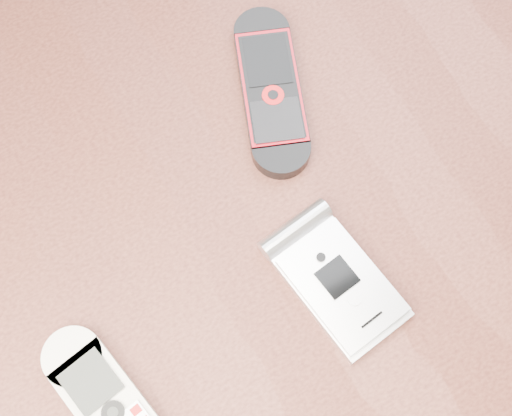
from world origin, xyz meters
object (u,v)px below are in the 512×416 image
object	(u,v)px
table	(251,253)
motorola_razr	(339,283)
nokia_black_red	(271,90)
nokia_white	(111,408)

from	to	relation	value
table	motorola_razr	distance (m)	0.15
table	nokia_black_red	bearing A→B (deg)	51.34
table	nokia_white	bearing A→B (deg)	-153.61
nokia_white	nokia_black_red	xyz separation A→B (m)	(0.23, 0.17, 0.00)
table	motorola_razr	size ratio (longest dim) A/B	10.04
table	motorola_razr	bearing A→B (deg)	-70.63
nokia_white	nokia_black_red	world-z (taller)	same
table	nokia_white	xyz separation A→B (m)	(-0.16, -0.08, 0.11)
table	nokia_black_red	world-z (taller)	nokia_black_red
nokia_white	motorola_razr	distance (m)	0.19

